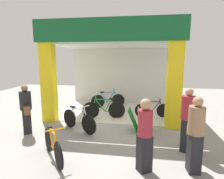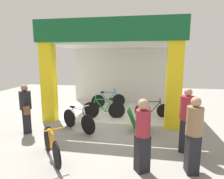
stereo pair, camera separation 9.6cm
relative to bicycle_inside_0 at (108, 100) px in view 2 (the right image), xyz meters
name	(u,v)px [view 2 (the right image)]	position (x,y,z in m)	size (l,w,h in m)	color
ground_plane	(108,124)	(0.43, -2.30, -0.37)	(18.11, 18.11, 0.00)	gray
shop_facade	(115,68)	(0.43, -0.60, 1.62)	(5.25, 3.83, 3.75)	beige
bicycle_inside_0	(108,100)	(0.00, 0.00, 0.00)	(1.58, 0.63, 0.91)	black
bicycle_inside_1	(104,109)	(0.14, -1.67, 0.01)	(1.70, 0.47, 0.95)	black
bicycle_inside_2	(153,110)	(2.08, -1.24, -0.04)	(1.46, 0.40, 0.80)	black
bicycle_parked_0	(78,120)	(-0.44, -3.08, -0.01)	(1.41, 0.90, 0.90)	black
bicycle_parked_1	(51,145)	(-0.46, -4.92, -0.02)	(1.05, 1.22, 0.86)	black
sandwich_board_sign	(137,120)	(1.53, -2.80, 0.02)	(0.66, 0.60, 0.77)	#197226
pedestrian_0	(187,119)	(2.82, -3.97, 0.51)	(0.47, 0.63, 1.68)	black
pedestrian_1	(193,135)	(2.76, -4.93, 0.49)	(0.36, 0.57, 1.66)	black
pedestrian_2	(26,108)	(-2.02, -3.54, 0.46)	(0.61, 0.68, 1.59)	black
pedestrian_3	(143,135)	(1.71, -5.07, 0.46)	(0.43, 0.43, 1.61)	black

